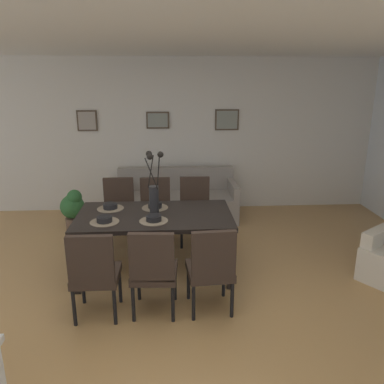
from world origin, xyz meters
TOP-DOWN VIEW (x-y plane):
  - ground_plane at (0.00, 0.00)m, footprint 9.00×9.00m
  - back_wall_panel at (0.00, 3.25)m, footprint 9.00×0.10m
  - ceiling_panel at (0.00, 0.40)m, footprint 9.00×7.20m
  - dining_table at (-0.13, 0.84)m, footprint 1.80×1.00m
  - dining_chair_near_left at (-0.68, -0.07)m, footprint 0.44×0.44m
  - dining_chair_near_right at (-0.67, 1.75)m, footprint 0.45×0.45m
  - dining_chair_far_left at (-0.12, -0.05)m, footprint 0.47×0.47m
  - dining_chair_far_right at (-0.16, 1.72)m, footprint 0.45×0.45m
  - dining_chair_mid_left at (0.44, -0.04)m, footprint 0.47×0.47m
  - dining_chair_mid_right at (0.40, 1.74)m, footprint 0.46×0.46m
  - centerpiece_vase at (-0.13, 0.84)m, footprint 0.21×0.23m
  - placemat_near_left at (-0.67, 0.61)m, footprint 0.32×0.32m
  - bowl_near_left at (-0.67, 0.61)m, footprint 0.17×0.17m
  - placemat_near_right at (-0.67, 1.06)m, footprint 0.32×0.32m
  - bowl_near_right at (-0.67, 1.06)m, footprint 0.17×0.17m
  - placemat_far_left at (-0.13, 0.61)m, footprint 0.32×0.32m
  - bowl_far_left at (-0.13, 0.61)m, footprint 0.17×0.17m
  - placemat_far_right at (-0.13, 1.06)m, footprint 0.32×0.32m
  - bowl_far_right at (-0.13, 1.06)m, footprint 0.17×0.17m
  - sofa at (0.16, 2.70)m, footprint 1.97×0.84m
  - framed_picture_left at (-1.31, 3.18)m, footprint 0.33×0.03m
  - framed_picture_center at (-0.13, 3.18)m, footprint 0.38×0.03m
  - framed_picture_right at (1.04, 3.18)m, footprint 0.41×0.03m
  - potted_plant at (-1.42, 2.18)m, footprint 0.36×0.36m

SIDE VIEW (x-z plane):
  - ground_plane at x=0.00m, z-range 0.00..0.00m
  - sofa at x=0.16m, z-range -0.12..0.68m
  - potted_plant at x=-1.42m, z-range 0.04..0.71m
  - dining_chair_near_left at x=-0.68m, z-range 0.05..0.97m
  - dining_chair_near_right at x=-0.67m, z-range 0.05..0.97m
  - dining_chair_far_left at x=-0.12m, z-range 0.05..0.97m
  - dining_chair_far_right at x=-0.16m, z-range 0.05..0.97m
  - dining_chair_mid_left at x=0.44m, z-range 0.05..0.97m
  - dining_chair_mid_right at x=0.40m, z-range 0.05..0.97m
  - dining_table at x=-0.13m, z-range 0.30..1.04m
  - placemat_near_left at x=-0.67m, z-range 0.74..0.75m
  - placemat_near_right at x=-0.67m, z-range 0.74..0.75m
  - placemat_far_left at x=-0.13m, z-range 0.74..0.75m
  - placemat_far_right at x=-0.13m, z-range 0.74..0.75m
  - bowl_near_left at x=-0.67m, z-range 0.75..0.81m
  - bowl_near_right at x=-0.67m, z-range 0.75..0.81m
  - bowl_far_left at x=-0.13m, z-range 0.75..0.81m
  - bowl_far_right at x=-0.13m, z-range 0.75..0.81m
  - centerpiece_vase at x=-0.13m, z-range 0.66..1.39m
  - back_wall_panel at x=0.00m, z-range 0.00..2.60m
  - framed_picture_center at x=-0.13m, z-range 1.43..1.72m
  - framed_picture_right at x=1.04m, z-range 1.40..1.75m
  - framed_picture_left at x=-1.31m, z-range 1.40..1.75m
  - ceiling_panel at x=0.00m, z-range 2.60..2.68m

